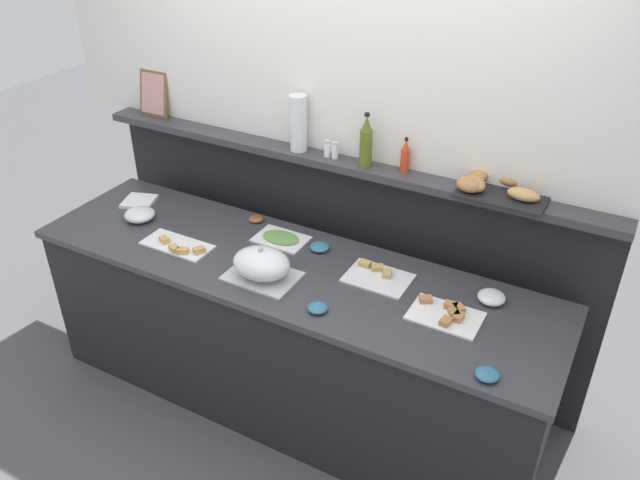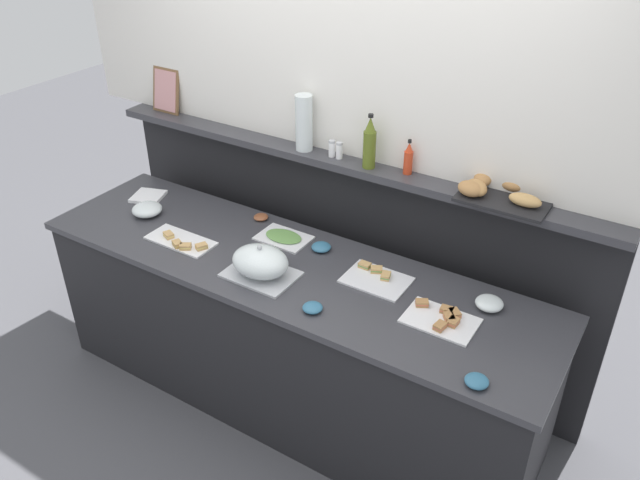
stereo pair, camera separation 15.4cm
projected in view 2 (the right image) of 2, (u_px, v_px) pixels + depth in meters
name	position (u px, v px, depth m)	size (l,w,h in m)	color
ground_plane	(345.00, 338.00, 4.03)	(12.00, 12.00, 0.00)	#4C4C51
buffet_counter	(289.00, 335.00, 3.37)	(2.70, 0.74, 0.90)	black
back_ledge_unit	(342.00, 252.00, 3.64)	(2.89, 0.22, 1.29)	black
upper_wall_panel	(350.00, 22.00, 3.00)	(3.49, 0.08, 1.31)	white
sandwich_platter_front	(181.00, 241.00, 3.30)	(0.37, 0.17, 0.04)	white
sandwich_platter_side	(442.00, 319.00, 2.75)	(0.31, 0.21, 0.04)	white
sandwich_platter_rear	(376.00, 278.00, 3.02)	(0.30, 0.22, 0.04)	silver
cold_cuts_platter	(284.00, 237.00, 3.33)	(0.27, 0.19, 0.02)	white
serving_cloche	(260.00, 263.00, 3.02)	(0.34, 0.24, 0.17)	#B7BABF
glass_bowl_large	(489.00, 304.00, 2.83)	(0.13, 0.13, 0.05)	silver
glass_bowl_medium	(147.00, 210.00, 3.55)	(0.17, 0.17, 0.07)	silver
condiment_bowl_cream	(313.00, 308.00, 2.81)	(0.09, 0.09, 0.03)	teal
condiment_bowl_teal	(477.00, 381.00, 2.42)	(0.09, 0.09, 0.03)	teal
condiment_bowl_red	(321.00, 247.00, 3.24)	(0.10, 0.10, 0.03)	teal
condiment_bowl_dark	(261.00, 217.00, 3.51)	(0.08, 0.08, 0.03)	brown
napkin_stack	(148.00, 196.00, 3.73)	(0.17, 0.17, 0.02)	white
olive_oil_bottle	(370.00, 144.00, 3.11)	(0.06, 0.06, 0.28)	#56661E
hot_sauce_bottle	(408.00, 159.00, 3.07)	(0.04, 0.04, 0.18)	red
salt_shaker	(332.00, 149.00, 3.26)	(0.03, 0.03, 0.09)	white
pepper_shaker	(339.00, 151.00, 3.24)	(0.03, 0.03, 0.09)	white
bread_basket	(494.00, 190.00, 2.88)	(0.41, 0.29, 0.08)	black
framed_picture	(166.00, 91.00, 3.77)	(0.20, 0.06, 0.26)	brown
water_carafe	(304.00, 123.00, 3.28)	(0.09, 0.09, 0.29)	silver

